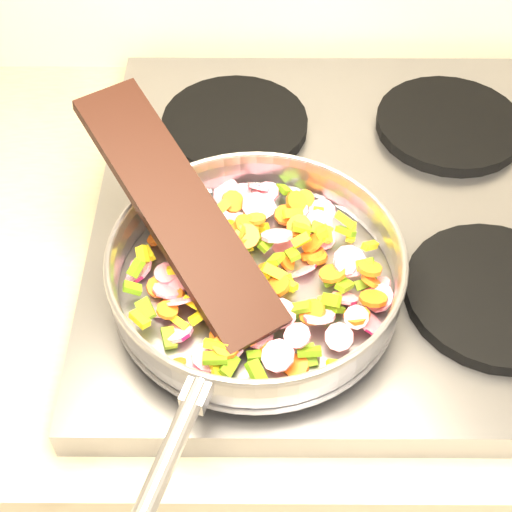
{
  "coord_description": "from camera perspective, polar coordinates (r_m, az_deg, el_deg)",
  "views": [
    {
      "loc": [
        -0.81,
        1.07,
        1.54
      ],
      "look_at": [
        -0.81,
        1.53,
        1.01
      ],
      "focal_mm": 50.0,
      "sensor_mm": 36.0,
      "label": 1
    }
  ],
  "objects": [
    {
      "name": "cooktop",
      "position": [
        0.87,
        7.41,
        3.17
      ],
      "size": [
        0.6,
        0.6,
        0.04
      ],
      "primitive_type": "cube",
      "color": "#939399",
      "rests_on": "counter_top"
    },
    {
      "name": "grate_fl",
      "position": [
        0.75,
        -2.22,
        -3.03
      ],
      "size": [
        0.19,
        0.19,
        0.02
      ],
      "primitive_type": "cylinder",
      "color": "black",
      "rests_on": "cooktop"
    },
    {
      "name": "grate_fr",
      "position": [
        0.79,
        18.59,
        -2.96
      ],
      "size": [
        0.19,
        0.19,
        0.02
      ],
      "primitive_type": "cylinder",
      "color": "black",
      "rests_on": "cooktop"
    },
    {
      "name": "grate_bl",
      "position": [
        0.95,
        -1.7,
        10.55
      ],
      "size": [
        0.19,
        0.19,
        0.02
      ],
      "primitive_type": "cylinder",
      "color": "black",
      "rests_on": "cooktop"
    },
    {
      "name": "grate_br",
      "position": [
        0.98,
        15.21,
        10.14
      ],
      "size": [
        0.19,
        0.19,
        0.02
      ],
      "primitive_type": "cylinder",
      "color": "black",
      "rests_on": "cooktop"
    },
    {
      "name": "saute_pan",
      "position": [
        0.72,
        -0.06,
        -1.11
      ],
      "size": [
        0.34,
        0.49,
        0.06
      ],
      "rotation": [
        0.0,
        0.0,
        -0.32
      ],
      "color": "#9E9EA5",
      "rests_on": "grate_fl"
    },
    {
      "name": "vegetable_heap",
      "position": [
        0.73,
        0.13,
        -1.06
      ],
      "size": [
        0.28,
        0.28,
        0.05
      ],
      "color": "orange",
      "rests_on": "saute_pan"
    },
    {
      "name": "wooden_spatula",
      "position": [
        0.72,
        -6.31,
        3.78
      ],
      "size": [
        0.23,
        0.29,
        0.11
      ],
      "primitive_type": "cube",
      "rotation": [
        0.0,
        -0.32,
        2.17
      ],
      "color": "black",
      "rests_on": "saute_pan"
    }
  ]
}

